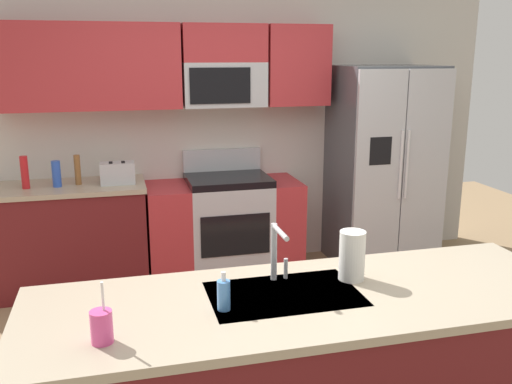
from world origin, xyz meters
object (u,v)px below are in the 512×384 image
at_px(range_oven, 224,226).
at_px(paper_towel_roll, 352,255).
at_px(toaster, 118,173).
at_px(sink_faucet, 277,248).
at_px(bottle_red, 25,172).
at_px(pepper_mill, 78,170).
at_px(bottle_blue, 56,174).
at_px(refrigerator, 383,167).
at_px(soap_dispenser, 224,295).
at_px(drink_cup_pink, 102,326).

xyz_separation_m(range_oven, paper_towel_roll, (0.15, -2.41, 0.58)).
distance_m(toaster, sink_faucet, 2.41).
bearing_deg(bottle_red, pepper_mill, 6.17).
xyz_separation_m(pepper_mill, bottle_blue, (-0.16, -0.04, -0.02)).
bearing_deg(refrigerator, paper_towel_roll, -120.03).
xyz_separation_m(refrigerator, bottle_blue, (-2.89, 0.03, 0.08)).
bearing_deg(toaster, bottle_red, 179.47).
xyz_separation_m(toaster, soap_dispenser, (0.40, -2.53, -0.02)).
height_order(bottle_red, sink_faucet, sink_faucet).
bearing_deg(toaster, paper_towel_roll, -65.91).
height_order(range_oven, refrigerator, refrigerator).
distance_m(bottle_red, soap_dispenser, 2.78).
bearing_deg(toaster, soap_dispenser, -81.09).
relative_size(bottle_blue, paper_towel_roll, 0.89).
distance_m(toaster, drink_cup_pink, 2.69).
xyz_separation_m(sink_faucet, soap_dispenser, (-0.30, -0.23, -0.10)).
xyz_separation_m(drink_cup_pink, paper_towel_roll, (1.15, 0.33, 0.05)).
distance_m(refrigerator, sink_faucet, 2.86).
xyz_separation_m(toaster, paper_towel_roll, (1.06, -2.36, 0.03)).
height_order(drink_cup_pink, paper_towel_roll, drink_cup_pink).
bearing_deg(bottle_red, refrigerator, -0.48).
bearing_deg(drink_cup_pink, refrigerator, 46.82).
relative_size(range_oven, bottle_red, 5.16).
bearing_deg(paper_towel_roll, soap_dispenser, -165.32).
relative_size(range_oven, paper_towel_roll, 5.67).
bearing_deg(paper_towel_roll, refrigerator, 59.97).
bearing_deg(toaster, bottle_blue, 179.00).
height_order(pepper_mill, sink_faucet, sink_faucet).
bearing_deg(bottle_blue, soap_dispenser, -70.95).
xyz_separation_m(range_oven, sink_faucet, (-0.21, -2.35, 0.62)).
distance_m(toaster, bottle_blue, 0.48).
xyz_separation_m(toaster, drink_cup_pink, (-0.10, -2.69, -0.02)).
bearing_deg(soap_dispenser, pepper_mill, 105.47).
height_order(refrigerator, sink_faucet, refrigerator).
height_order(sink_faucet, drink_cup_pink, sink_faucet).
bearing_deg(soap_dispenser, toaster, 98.91).
relative_size(pepper_mill, bottle_blue, 1.16).
distance_m(range_oven, refrigerator, 1.58).
bearing_deg(range_oven, toaster, -176.68).
distance_m(pepper_mill, sink_faucet, 2.56).
xyz_separation_m(refrigerator, paper_towel_roll, (-1.35, -2.34, 0.09)).
distance_m(refrigerator, drink_cup_pink, 3.67).
xyz_separation_m(sink_faucet, paper_towel_roll, (0.36, -0.06, -0.05)).
relative_size(bottle_red, paper_towel_roll, 1.10).
distance_m(pepper_mill, paper_towel_roll, 2.77).
xyz_separation_m(refrigerator, sink_faucet, (-1.71, -2.28, 0.14)).
relative_size(range_oven, toaster, 4.86).
bearing_deg(pepper_mill, range_oven, 0.12).
distance_m(bottle_red, paper_towel_roll, 2.96).
bearing_deg(pepper_mill, refrigerator, -1.46).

